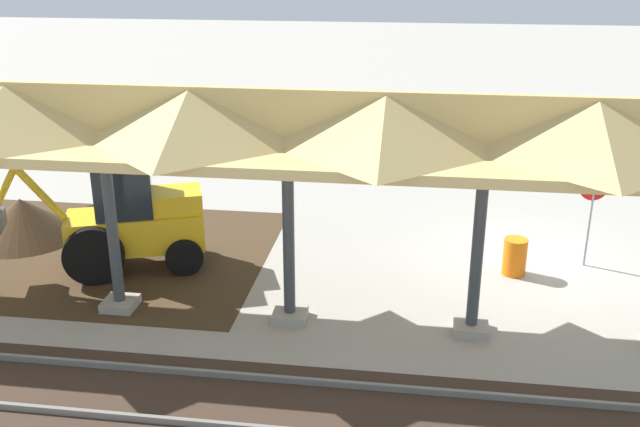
# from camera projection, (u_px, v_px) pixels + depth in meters

# --- Properties ---
(ground_plane) EXTENTS (120.00, 120.00, 0.00)m
(ground_plane) POSITION_uv_depth(u_px,v_px,m) (532.00, 260.00, 17.93)
(ground_plane) COLOR #9E998E
(dirt_work_zone) EXTENTS (9.79, 7.00, 0.01)m
(dirt_work_zone) POSITION_uv_depth(u_px,v_px,m) (80.00, 251.00, 18.43)
(dirt_work_zone) COLOR #42301E
(dirt_work_zone) RESTS_ON ground
(platform_canopy) EXTENTS (19.99, 3.20, 4.90)m
(platform_canopy) POSITION_uv_depth(u_px,v_px,m) (192.00, 123.00, 13.85)
(platform_canopy) COLOR #9E998E
(platform_canopy) RESTS_ON ground
(stop_sign) EXTENTS (0.75, 0.17, 2.46)m
(stop_sign) POSITION_uv_depth(u_px,v_px,m) (593.00, 197.00, 17.02)
(stop_sign) COLOR gray
(stop_sign) RESTS_ON ground
(backhoe) EXTENTS (5.19, 2.89, 2.82)m
(backhoe) POSITION_uv_depth(u_px,v_px,m) (129.00, 219.00, 17.07)
(backhoe) COLOR yellow
(backhoe) RESTS_ON ground
(dirt_mound) EXTENTS (5.92, 5.92, 2.22)m
(dirt_mound) POSITION_uv_depth(u_px,v_px,m) (25.00, 237.00, 19.32)
(dirt_mound) COLOR #42301E
(dirt_mound) RESTS_ON ground
(traffic_barrel) EXTENTS (0.56, 0.56, 0.90)m
(traffic_barrel) POSITION_uv_depth(u_px,v_px,m) (515.00, 257.00, 17.02)
(traffic_barrel) COLOR orange
(traffic_barrel) RESTS_ON ground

